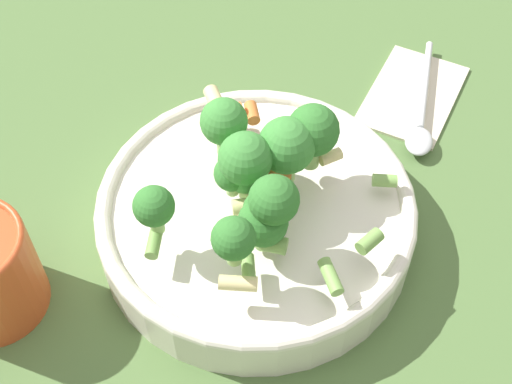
# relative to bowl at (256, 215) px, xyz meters

# --- Properties ---
(ground_plane) EXTENTS (3.00, 3.00, 0.00)m
(ground_plane) POSITION_rel_bowl_xyz_m (0.00, 0.00, -0.03)
(ground_plane) COLOR #4C6B38
(bowl) EXTENTS (0.27, 0.27, 0.05)m
(bowl) POSITION_rel_bowl_xyz_m (0.00, 0.00, 0.00)
(bowl) COLOR silver
(bowl) RESTS_ON ground_plane
(pasta_salad) EXTENTS (0.20, 0.21, 0.07)m
(pasta_salad) POSITION_rel_bowl_xyz_m (-0.01, -0.00, 0.07)
(pasta_salad) COLOR #8CB766
(pasta_salad) RESTS_ON bowl
(napkin) EXTENTS (0.15, 0.14, 0.01)m
(napkin) POSITION_rel_bowl_xyz_m (0.15, -0.18, -0.02)
(napkin) COLOR beige
(napkin) RESTS_ON ground_plane
(spoon) EXTENTS (0.16, 0.07, 0.01)m
(spoon) POSITION_rel_bowl_xyz_m (0.11, -0.17, -0.01)
(spoon) COLOR silver
(spoon) RESTS_ON napkin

